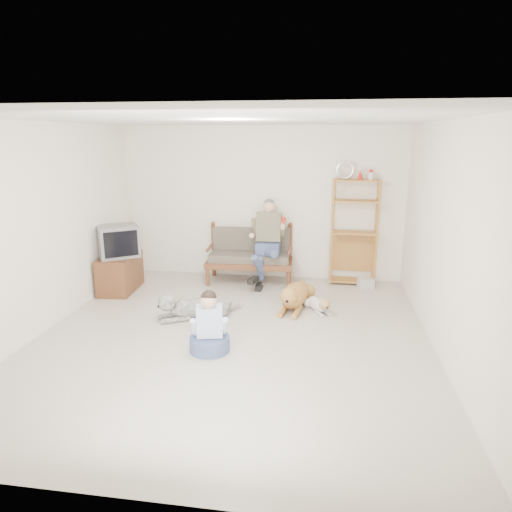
% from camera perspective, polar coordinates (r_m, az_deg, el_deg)
% --- Properties ---
extents(floor, '(5.50, 5.50, 0.00)m').
position_cam_1_polar(floor, '(5.96, -3.00, -10.20)').
color(floor, beige).
rests_on(floor, ground).
extents(ceiling, '(5.50, 5.50, 0.00)m').
position_cam_1_polar(ceiling, '(5.41, -3.40, 16.70)').
color(ceiling, silver).
rests_on(ceiling, ground).
extents(wall_back, '(5.00, 0.00, 5.00)m').
position_cam_1_polar(wall_back, '(8.20, 0.70, 6.60)').
color(wall_back, white).
rests_on(wall_back, ground).
extents(wall_front, '(5.00, 0.00, 5.00)m').
position_cam_1_polar(wall_front, '(3.01, -13.89, -8.50)').
color(wall_front, white).
rests_on(wall_front, ground).
extents(wall_left, '(0.00, 5.50, 5.50)m').
position_cam_1_polar(wall_left, '(6.51, -25.32, 3.03)').
color(wall_left, white).
rests_on(wall_left, ground).
extents(wall_right, '(0.00, 5.50, 5.50)m').
position_cam_1_polar(wall_right, '(5.60, 22.77, 1.59)').
color(wall_right, white).
rests_on(wall_right, ground).
extents(loveseat, '(1.53, 0.78, 0.95)m').
position_cam_1_polar(loveseat, '(8.09, -0.72, 0.23)').
color(loveseat, brown).
rests_on(loveseat, ground).
extents(man, '(0.56, 0.80, 1.30)m').
position_cam_1_polar(man, '(7.80, 1.23, 1.13)').
color(man, '#475583').
rests_on(man, loveseat).
extents(etagere, '(0.81, 0.35, 2.12)m').
position_cam_1_polar(etagere, '(8.02, 12.14, 3.05)').
color(etagere, '#B47A38').
rests_on(etagere, ground).
extents(book_stack, '(0.29, 0.24, 0.16)m').
position_cam_1_polar(book_stack, '(8.05, 13.55, -3.28)').
color(book_stack, silver).
rests_on(book_stack, ground).
extents(tv_stand, '(0.55, 0.93, 0.60)m').
position_cam_1_polar(tv_stand, '(7.95, -16.66, -2.06)').
color(tv_stand, brown).
rests_on(tv_stand, ground).
extents(crt_tv, '(0.79, 0.77, 0.52)m').
position_cam_1_polar(crt_tv, '(7.76, -16.87, 1.80)').
color(crt_tv, slate).
rests_on(crt_tv, tv_stand).
extents(wall_outlet, '(0.12, 0.02, 0.08)m').
position_cam_1_polar(wall_outlet, '(8.65, -7.56, -0.19)').
color(wall_outlet, white).
rests_on(wall_outlet, ground).
extents(golden_retriever, '(0.49, 1.42, 0.43)m').
position_cam_1_polar(golden_retriever, '(6.96, 4.89, -4.93)').
color(golden_retriever, '#B4713E').
rests_on(golden_retriever, ground).
extents(shaggy_dog, '(1.14, 0.80, 0.39)m').
position_cam_1_polar(shaggy_dog, '(6.60, -7.76, -6.30)').
color(shaggy_dog, silver).
rests_on(shaggy_dog, ground).
extents(terrier, '(0.41, 0.64, 0.26)m').
position_cam_1_polar(terrier, '(6.82, 7.89, -6.02)').
color(terrier, silver).
rests_on(terrier, ground).
extents(child, '(0.48, 0.48, 0.76)m').
position_cam_1_polar(child, '(5.56, -5.84, -9.09)').
color(child, '#475583').
rests_on(child, ground).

